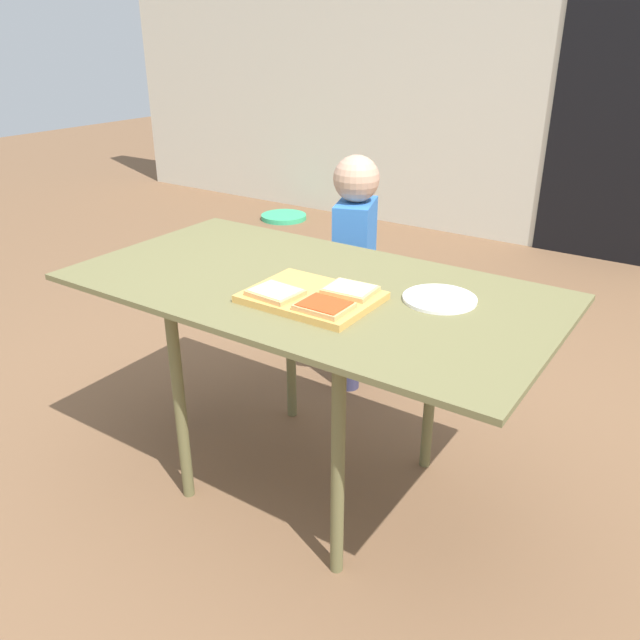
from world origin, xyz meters
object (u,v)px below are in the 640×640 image
Objects in this scene: pizza_slice_near_left at (276,293)px; garden_hose_coil at (284,217)px; child_left at (355,257)px; dining_table at (309,305)px; cutting_board at (312,297)px; pizza_slice_far_right at (350,290)px; plate_white_right at (440,299)px; pizza_slice_near_right at (324,306)px.

garden_hose_coil is at bearing 126.76° from pizza_slice_near_left.
dining_table is at bearing -70.17° from child_left.
pizza_slice_far_right reaches higher than cutting_board.
pizza_slice_far_right is 0.39× the size of garden_hose_coil.
plate_white_right is (0.30, 0.20, -0.01)m from cutting_board.
pizza_slice_far_right is (-0.00, 0.14, 0.00)m from pizza_slice_near_right.
plate_white_right reaches higher than garden_hose_coil.
pizza_slice_far_right is 0.84m from child_left.
pizza_slice_near_right is at bearing -1.20° from pizza_slice_near_left.
plate_white_right is at bearing -45.65° from garden_hose_coil.
pizza_slice_near_right is 0.95× the size of pizza_slice_near_left.
child_left is at bearing 106.33° from pizza_slice_near_left.
pizza_slice_near_left is at bearing -140.40° from pizza_slice_far_right.
plate_white_right is (0.21, 0.27, -0.02)m from pizza_slice_near_right.
dining_table is 0.19m from pizza_slice_near_left.
plate_white_right is 3.60m from garden_hose_coil.
plate_white_right is (0.38, 0.27, -0.02)m from pizza_slice_near_left.
dining_table is 4.02× the size of garden_hose_coil.
pizza_slice_near_right reaches higher than garden_hose_coil.
child_left is (-0.41, 0.85, -0.18)m from pizza_slice_near_right.
dining_table is 1.50× the size of child_left.
pizza_slice_far_right is 0.15× the size of child_left.
pizza_slice_near_left is 0.15× the size of child_left.
pizza_slice_far_right is at bearing -11.17° from dining_table.
plate_white_right is at bearing 51.94° from pizza_slice_near_right.
cutting_board is at bearing 142.45° from pizza_slice_near_right.
pizza_slice_near_right is 0.17m from pizza_slice_near_left.
plate_white_right is 0.57× the size of garden_hose_coil.
garden_hose_coil is (-1.83, 1.94, -0.56)m from child_left.
pizza_slice_near_left is at bearing 178.80° from pizza_slice_near_right.
dining_table is 0.26m from pizza_slice_near_right.
child_left reaches higher than garden_hose_coil.
garden_hose_coil is (-2.25, 2.65, -0.74)m from pizza_slice_far_right.
cutting_board is 0.36× the size of child_left.
cutting_board is 1.70× the size of plate_white_right.
pizza_slice_far_right is at bearing 91.23° from pizza_slice_near_right.
plate_white_right is at bearing -42.65° from child_left.
cutting_board reaches higher than garden_hose_coil.
child_left is at bearing 119.92° from pizza_slice_far_right.
pizza_slice_near_left is (0.00, -0.17, 0.10)m from dining_table.
pizza_slice_near_left reaches higher than dining_table.
pizza_slice_near_right is 0.65× the size of plate_white_right.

